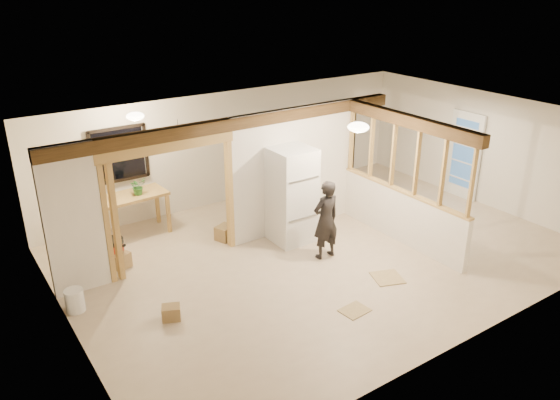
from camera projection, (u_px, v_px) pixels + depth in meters
floor at (321, 253)px, 10.22m from camera, size 9.00×6.50×0.01m
ceiling at (325, 122)px, 9.26m from camera, size 9.00×6.50×0.01m
wall_back at (233, 146)px, 12.22m from camera, size 9.00×0.01×2.50m
wall_front at (475, 265)px, 7.26m from camera, size 9.00×0.01×2.50m
wall_left at (63, 259)px, 7.41m from camera, size 0.01×6.50×2.50m
wall_right at (483, 149)px, 12.07m from camera, size 0.01×6.50×2.50m
partition_left_stub at (73, 221)px, 8.56m from camera, size 0.90×0.12×2.50m
partition_center at (293, 170)px, 10.76m from camera, size 2.80×0.12×2.50m
doorway_frame at (171, 206)px, 9.47m from camera, size 2.46×0.14×2.20m
header_beam_back at (239, 123)px, 9.70m from camera, size 7.00×0.18×0.22m
header_beam_right at (409, 121)px, 9.83m from camera, size 0.18×3.30×0.22m
pony_wall at (400, 216)px, 10.55m from camera, size 0.12×3.20×1.00m
stud_partition at (405, 159)px, 10.11m from camera, size 0.14×3.20×1.32m
window_back at (119, 155)px, 10.70m from camera, size 1.12×0.10×1.10m
french_door at (464, 155)px, 12.43m from camera, size 0.12×0.86×2.00m
ceiling_dome_main at (358, 127)px, 9.04m from camera, size 0.36×0.36×0.16m
ceiling_dome_util at (135, 116)px, 9.73m from camera, size 0.32×0.32×0.14m
hanging_bulb at (179, 137)px, 9.57m from camera, size 0.07×0.07×0.07m
refrigerator at (292, 195)px, 10.38m from camera, size 0.77×0.74×1.86m
woman at (326, 220)px, 9.79m from camera, size 0.55×0.36×1.49m
work_table at (133, 215)px, 10.77m from camera, size 1.40×0.77×0.86m
potted_plant at (138, 186)px, 10.57m from camera, size 0.37×0.34×0.34m
shop_vac at (114, 251)px, 9.71m from camera, size 0.46×0.46×0.51m
bookshelf at (338, 144)px, 13.69m from camera, size 0.88×0.29×1.77m
bucket at (75, 300)px, 8.39m from camera, size 0.35×0.35×0.37m
box_util_a at (225, 233)px, 10.68m from camera, size 0.41×0.39×0.28m
box_util_b at (120, 260)px, 9.66m from camera, size 0.39×0.39×0.28m
box_front at (171, 313)px, 8.22m from camera, size 0.34×0.31×0.22m
floor_panel_near at (387, 278)px, 9.36m from camera, size 0.62×0.62×0.02m
floor_panel_far at (355, 310)px, 8.45m from camera, size 0.46×0.38×0.01m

